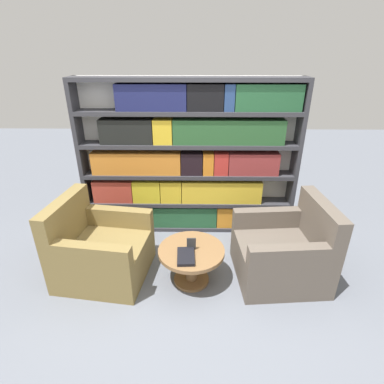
{
  "coord_description": "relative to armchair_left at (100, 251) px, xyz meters",
  "views": [
    {
      "loc": [
        0.09,
        -2.31,
        2.24
      ],
      "look_at": [
        0.05,
        0.66,
        0.83
      ],
      "focal_mm": 28.0,
      "sensor_mm": 36.0,
      "label": 1
    }
  ],
  "objects": [
    {
      "name": "coffee_table",
      "position": [
        0.98,
        -0.11,
        -0.01
      ],
      "size": [
        0.68,
        0.68,
        0.41
      ],
      "color": "brown",
      "rests_on": "ground_plane"
    },
    {
      "name": "table_sign",
      "position": [
        0.98,
        -0.11,
        0.16
      ],
      "size": [
        0.09,
        0.06,
        0.13
      ],
      "color": "black",
      "rests_on": "coffee_table"
    },
    {
      "name": "stray_book",
      "position": [
        0.93,
        -0.25,
        0.12
      ],
      "size": [
        0.18,
        0.28,
        0.03
      ],
      "color": "black",
      "rests_on": "coffee_table"
    },
    {
      "name": "armchair_right",
      "position": [
        1.97,
        -0.0,
        0.0
      ],
      "size": [
        0.95,
        0.89,
        0.88
      ],
      "rotation": [
        0.0,
        0.0,
        -1.49
      ],
      "color": "brown",
      "rests_on": "ground_plane"
    },
    {
      "name": "ground_plane",
      "position": [
        0.93,
        -0.3,
        -0.3
      ],
      "size": [
        14.0,
        14.0,
        0.0
      ],
      "primitive_type": "plane",
      "color": "slate"
    },
    {
      "name": "armchair_left",
      "position": [
        0.0,
        0.0,
        0.0
      ],
      "size": [
        0.99,
        0.94,
        0.88
      ],
      "rotation": [
        0.0,
        0.0,
        1.43
      ],
      "color": "olive",
      "rests_on": "ground_plane"
    },
    {
      "name": "bookshelf",
      "position": [
        0.92,
        1.0,
        0.67
      ],
      "size": [
        2.73,
        0.3,
        1.97
      ],
      "color": "silver",
      "rests_on": "ground_plane"
    }
  ]
}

